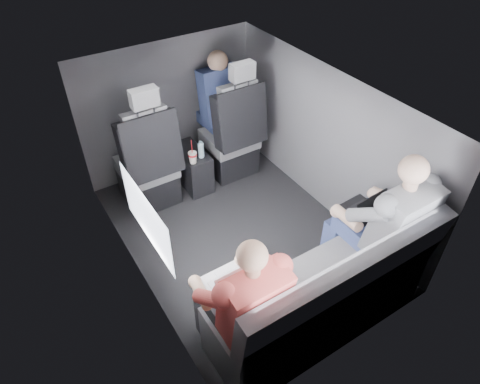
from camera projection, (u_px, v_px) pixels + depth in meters
floor at (239, 236)px, 3.81m from camera, size 2.60×2.60×0.00m
ceiling at (239, 98)px, 2.95m from camera, size 2.60×2.60×0.00m
panel_left at (131, 217)px, 3.01m from camera, size 0.02×2.60×1.35m
panel_right at (326, 142)px, 3.75m from camera, size 0.02×2.60×1.35m
panel_front at (169, 108)px, 4.22m from camera, size 1.80×0.02×1.35m
panel_back at (356, 288)px, 2.54m from camera, size 1.80×0.02×1.35m
side_window at (146, 218)px, 2.68m from camera, size 0.02×0.75×0.42m
seatbelt at (242, 111)px, 3.92m from camera, size 0.35×0.11×0.59m
front_seat_left at (149, 168)px, 3.91m from camera, size 0.52×0.58×1.26m
front_seat_right at (232, 139)px, 4.28m from camera, size 0.52×0.58×1.26m
center_console at (192, 168)px, 4.25m from camera, size 0.24×0.48×0.41m
rear_bench at (322, 298)px, 2.93m from camera, size 1.60×0.57×0.92m
soda_cup at (193, 157)px, 3.94m from camera, size 0.08×0.08×0.25m
water_bottle at (201, 150)px, 4.01m from camera, size 0.06×0.06×0.17m
laptop_white at (231, 281)px, 2.63m from camera, size 0.30×0.28×0.22m
laptop_black at (362, 209)px, 3.14m from camera, size 0.32×0.29×0.22m
passenger_rear_left at (241, 300)px, 2.54m from camera, size 0.48×0.60×1.19m
passenger_rear_right at (383, 222)px, 3.01m from camera, size 0.53×0.65×1.27m
passenger_front_right at (219, 97)px, 4.23m from camera, size 0.39×0.39×0.79m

